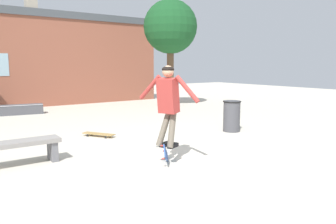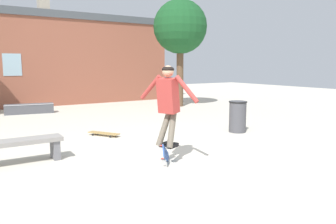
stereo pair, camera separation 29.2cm
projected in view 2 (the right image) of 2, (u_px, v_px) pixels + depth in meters
ground_plane at (187, 159)px, 6.29m from camera, size 40.00×40.00×0.00m
building_backdrop at (54, 57)px, 14.32m from camera, size 11.67×0.52×5.39m
tree_right at (180, 28)px, 13.86m from camera, size 2.28×2.28×4.54m
park_bench at (12, 147)px, 5.91m from camera, size 1.74×0.40×0.46m
skate_ledge at (29, 109)px, 12.15m from camera, size 1.73×0.65×0.36m
trash_bin at (238, 116)px, 8.79m from camera, size 0.49×0.49×0.84m
skater at (168, 99)px, 5.90m from camera, size 0.55×1.21×1.49m
skateboard_flipping at (166, 154)px, 6.03m from camera, size 0.54×0.70×0.56m
skateboard_resting at (104, 133)px, 8.36m from camera, size 0.64×0.84×0.08m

